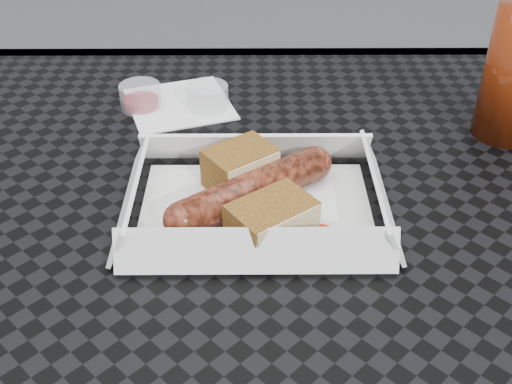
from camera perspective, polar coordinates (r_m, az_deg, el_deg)
patio_table at (r=0.66m, az=-0.08°, el=-7.47°), size 0.80×0.80×0.74m
food_tray at (r=0.62m, az=-0.01°, el=-1.56°), size 0.22×0.15×0.00m
bratwurst at (r=0.61m, az=-0.32°, el=0.17°), size 0.16×0.13×0.04m
bread_near at (r=0.64m, az=-1.41°, el=2.20°), size 0.08×0.08×0.04m
bread_far at (r=0.57m, az=1.39°, el=-2.56°), size 0.09×0.08×0.04m
veg_garnish at (r=0.58m, az=5.73°, el=-4.54°), size 0.03×0.03×0.00m
napkin at (r=0.81m, az=-6.81°, el=7.78°), size 0.15×0.15×0.00m
condiment_cup_sauce at (r=0.80m, az=-10.23°, el=8.35°), size 0.05×0.05×0.03m
condiment_cup_empty at (r=0.79m, az=-4.30°, el=8.39°), size 0.05×0.05×0.03m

